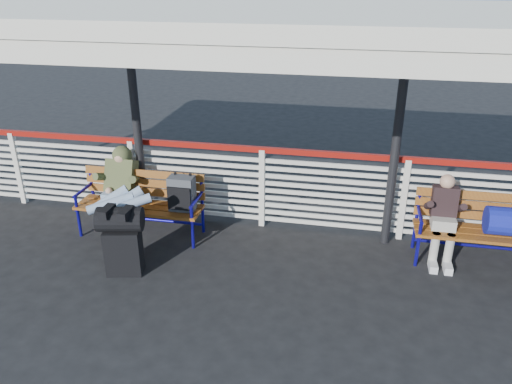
% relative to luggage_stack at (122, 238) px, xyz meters
% --- Properties ---
extents(ground, '(60.00, 60.00, 0.00)m').
position_rel_luggage_stack_xyz_m(ground, '(1.45, -0.29, -0.49)').
color(ground, black).
rests_on(ground, ground).
extents(fence, '(12.08, 0.08, 1.24)m').
position_rel_luggage_stack_xyz_m(fence, '(1.45, 1.61, 0.17)').
color(fence, silver).
rests_on(fence, ground).
extents(canopy, '(12.60, 3.60, 3.16)m').
position_rel_luggage_stack_xyz_m(canopy, '(1.45, 0.58, 2.55)').
color(canopy, silver).
rests_on(canopy, ground).
extents(luggage_stack, '(0.60, 0.41, 0.91)m').
position_rel_luggage_stack_xyz_m(luggage_stack, '(0.00, 0.00, 0.00)').
color(luggage_stack, black).
rests_on(luggage_stack, ground).
extents(bench_left, '(1.80, 0.56, 0.96)m').
position_rel_luggage_stack_xyz_m(bench_left, '(0.03, 1.03, 0.11)').
color(bench_left, '#9C641E').
rests_on(bench_left, ground).
extents(bench_right, '(1.80, 0.56, 0.92)m').
position_rel_luggage_stack_xyz_m(bench_right, '(4.61, 1.15, 0.11)').
color(bench_right, '#9C641E').
rests_on(bench_right, ground).
extents(traveler_man, '(0.94, 1.64, 0.77)m').
position_rel_luggage_stack_xyz_m(traveler_man, '(-0.35, 0.69, 0.24)').
color(traveler_man, '#96B0C9').
rests_on(traveler_man, ground).
extents(companion_person, '(0.32, 0.66, 1.15)m').
position_rel_luggage_stack_xyz_m(companion_person, '(3.92, 1.15, 0.10)').
color(companion_person, '#AEAA9D').
rests_on(companion_person, ground).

